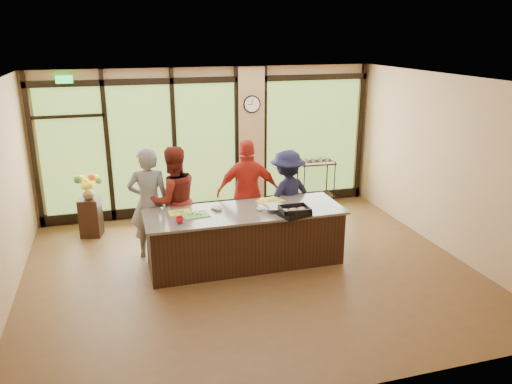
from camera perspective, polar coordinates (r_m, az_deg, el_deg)
floor at (r=8.12m, az=-0.70°, el=-8.95°), size 7.00×7.00×0.00m
ceiling at (r=7.28m, az=-0.79°, el=12.65°), size 7.00×7.00×0.00m
back_wall at (r=10.40m, az=-5.20°, el=5.78°), size 7.00×0.00×7.00m
right_wall at (r=9.11m, az=21.02°, el=2.93°), size 0.00×6.00×6.00m
window_wall at (r=10.41m, az=-4.25°, el=5.23°), size 6.90×0.12×3.00m
island_base at (r=8.19m, az=-1.27°, el=-5.29°), size 3.10×1.00×0.88m
countertop at (r=8.02m, az=-1.30°, el=-2.27°), size 3.20×1.10×0.04m
wall_clock at (r=10.33m, az=-0.47°, el=10.01°), size 0.36×0.04×0.36m
cook_left at (r=8.48m, az=-12.12°, el=-1.23°), size 0.74×0.53×1.89m
cook_midleft at (r=8.55m, az=-9.39°, el=-0.98°), size 1.04×0.89×1.87m
cook_midright at (r=8.80m, az=-0.90°, el=-0.08°), size 1.18×0.65×1.90m
cook_right at (r=8.96m, az=3.56°, el=-0.49°), size 1.24×0.96×1.69m
roasting_pan at (r=7.80m, az=4.42°, el=-2.45°), size 0.52×0.45×0.08m
mixing_bowl at (r=7.99m, az=2.18°, el=-1.91°), size 0.40×0.40×0.08m
cutting_board_left at (r=7.86m, az=-6.95°, el=-2.64°), size 0.45×0.36×0.01m
cutting_board_center at (r=8.01m, az=-8.68°, el=-2.32°), size 0.37×0.28×0.01m
cutting_board_right at (r=8.46m, az=1.64°, el=-1.02°), size 0.51×0.45×0.01m
prep_bowl_near at (r=8.05m, az=-4.37°, el=-1.92°), size 0.17×0.17×0.05m
prep_bowl_mid at (r=8.02m, az=0.46°, el=-1.98°), size 0.14×0.14×0.04m
prep_bowl_far at (r=8.13m, az=-4.75°, el=-1.80°), size 0.17×0.17×0.03m
red_ramekin at (r=7.56m, az=-8.72°, el=-3.23°), size 0.14×0.14×0.09m
flower_stand at (r=9.80m, az=-18.35°, el=-2.75°), size 0.44×0.44×0.73m
flower_vase at (r=9.65m, az=-18.63°, el=-0.06°), size 0.31×0.31×0.24m
bar_cart at (r=11.03m, az=6.87°, el=1.80°), size 0.80×0.48×1.06m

